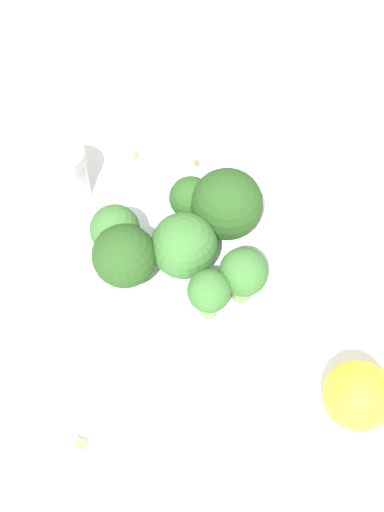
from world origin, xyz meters
TOP-DOWN VIEW (x-y plane):
  - ground_plane at (0.00, 0.00)m, footprint 3.00×3.00m
  - bowl at (0.00, 0.00)m, footprint 0.19×0.19m
  - broccoli_floret_0 at (0.01, 0.05)m, footprint 0.06×0.06m
  - broccoli_floret_1 at (-0.01, 0.01)m, footprint 0.05×0.05m
  - broccoli_floret_2 at (0.04, -0.00)m, footprint 0.04×0.04m
  - broccoli_floret_3 at (-0.07, -0.00)m, footprint 0.04×0.04m
  - broccoli_floret_4 at (0.02, -0.03)m, footprint 0.03×0.03m
  - broccoli_floret_5 at (-0.02, 0.05)m, footprint 0.04×0.04m
  - broccoli_floret_6 at (-0.05, -0.02)m, footprint 0.05×0.05m
  - pepper_shaker at (-0.15, 0.06)m, footprint 0.04×0.04m
  - lemon_wedge at (0.16, -0.04)m, footprint 0.06×0.06m
  - almond_crumb_0 at (-0.03, -0.15)m, footprint 0.01×0.01m
  - almond_crumb_1 at (-0.04, 0.10)m, footprint 0.01×0.01m
  - almond_crumb_2 at (-0.05, 0.14)m, footprint 0.01×0.01m
  - almond_crumb_3 at (0.16, -0.05)m, footprint 0.01×0.01m
  - almond_crumb_4 at (-0.11, 0.13)m, footprint 0.01×0.01m

SIDE VIEW (x-z plane):
  - ground_plane at x=0.00m, z-range 0.00..0.00m
  - almond_crumb_2 at x=-0.05m, z-range 0.00..0.01m
  - almond_crumb_3 at x=0.16m, z-range 0.00..0.01m
  - almond_crumb_4 at x=-0.11m, z-range 0.00..0.01m
  - almond_crumb_0 at x=-0.03m, z-range 0.00..0.01m
  - almond_crumb_1 at x=-0.04m, z-range 0.00..0.01m
  - bowl at x=0.00m, z-range 0.00..0.04m
  - lemon_wedge at x=0.16m, z-range 0.00..0.06m
  - pepper_shaker at x=-0.15m, z-range 0.00..0.06m
  - broccoli_floret_5 at x=-0.02m, z-range 0.04..0.09m
  - broccoli_floret_3 at x=-0.07m, z-range 0.04..0.10m
  - broccoli_floret_4 at x=0.02m, z-range 0.05..0.10m
  - broccoli_floret_2 at x=0.04m, z-range 0.05..0.10m
  - broccoli_floret_1 at x=-0.01m, z-range 0.04..0.11m
  - broccoli_floret_6 at x=-0.05m, z-range 0.04..0.11m
  - broccoli_floret_0 at x=0.01m, z-range 0.04..0.11m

